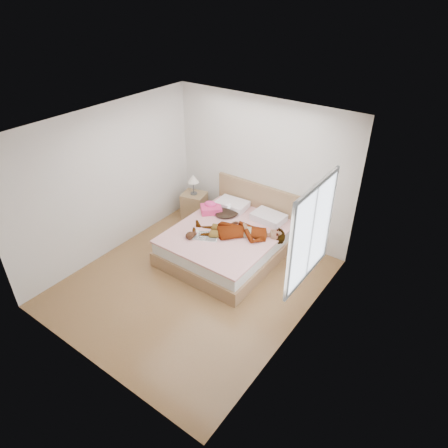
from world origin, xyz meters
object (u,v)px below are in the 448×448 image
object	(u,v)px
plush_toy	(191,235)
towel	(211,208)
bed	(230,240)
magazine	(206,236)
coffee_mug	(196,233)
phone	(229,206)
nightstand	(194,204)
woman	(239,229)

from	to	relation	value
plush_toy	towel	bearing A→B (deg)	106.39
bed	magazine	size ratio (longest dim) A/B	4.22
bed	coffee_mug	distance (m)	0.69
phone	magazine	distance (m)	0.82
plush_toy	nightstand	bearing A→B (deg)	127.81
towel	magazine	distance (m)	0.85
towel	magazine	xyz separation A→B (m)	(0.45, -0.72, -0.07)
bed	nightstand	xyz separation A→B (m)	(-1.30, 0.58, 0.04)
plush_toy	nightstand	world-z (taller)	nightstand
magazine	nightstand	size ratio (longest dim) A/B	0.51
bed	towel	bearing A→B (deg)	156.90
coffee_mug	woman	bearing A→B (deg)	39.43
phone	coffee_mug	size ratio (longest dim) A/B	0.76
woman	nightstand	xyz separation A→B (m)	(-1.53, 0.63, -0.30)
towel	plush_toy	world-z (taller)	towel
towel	coffee_mug	xyz separation A→B (m)	(0.29, -0.79, -0.03)
woman	towel	size ratio (longest dim) A/B	3.32
phone	plush_toy	bearing A→B (deg)	-124.13
coffee_mug	plush_toy	size ratio (longest dim) A/B	0.59
woman	towel	bearing A→B (deg)	-139.05
magazine	coffee_mug	xyz separation A→B (m)	(-0.16, -0.07, 0.04)
woman	plush_toy	size ratio (longest dim) A/B	6.82
bed	nightstand	bearing A→B (deg)	156.09
phone	nightstand	world-z (taller)	nightstand
phone	magazine	size ratio (longest dim) A/B	0.21
phone	bed	xyz separation A→B (m)	(0.27, -0.35, -0.43)
magazine	coffee_mug	size ratio (longest dim) A/B	3.57
towel	woman	bearing A→B (deg)	-20.62
bed	magazine	xyz separation A→B (m)	(-0.19, -0.45, 0.24)
phone	coffee_mug	bearing A→B (deg)	-122.96
phone	plush_toy	world-z (taller)	phone
woman	towel	distance (m)	0.92
woman	plush_toy	xyz separation A→B (m)	(-0.60, -0.57, -0.05)
woman	phone	distance (m)	0.65
bed	plush_toy	bearing A→B (deg)	-120.47
phone	nightstand	distance (m)	1.13
towel	nightstand	size ratio (longest dim) A/B	0.49
magazine	plush_toy	size ratio (longest dim) A/B	2.13
plush_toy	coffee_mug	bearing A→B (deg)	74.88
coffee_mug	nightstand	xyz separation A→B (m)	(-0.96, 1.10, -0.24)
phone	woman	bearing A→B (deg)	-67.09
towel	coffee_mug	distance (m)	0.84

